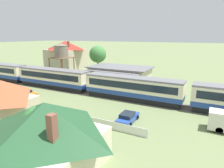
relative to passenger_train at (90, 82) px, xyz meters
The scene contains 13 objects.
ground_plane 2.55m from the passenger_train, 25.76° to the right, with size 600.00×600.00×0.00m, color #707F51.
passenger_train is the anchor object (origin of this frame).
railway_track 6.47m from the passenger_train, behind, with size 133.19×3.60×0.04m.
station_building 11.65m from the passenger_train, 85.49° to the left, with size 14.63×9.72×3.66m.
station_house_red_roof 30.18m from the passenger_train, 138.42° to the left, with size 11.03×10.76×9.16m.
water_tower 19.01m from the passenger_train, 147.40° to the left, with size 5.04×5.04×8.81m.
cottage_dark_green_roof 22.27m from the passenger_train, 65.37° to the right, with size 8.85×8.32×5.73m.
picket_fence_front 15.12m from the passenger_train, 128.55° to the right, with size 49.47×0.06×1.05m, color white.
parked_car_orange 17.30m from the passenger_train, 154.92° to the right, with size 2.31×4.70×1.13m.
parked_car_blue 14.75m from the passenger_train, 37.02° to the right, with size 2.22×4.12×1.23m.
parked_car_orange_2 11.86m from the passenger_train, 140.83° to the right, with size 4.59×1.95×1.25m.
yard_tree_0 22.02m from the passenger_train, 66.93° to the right, with size 2.92×2.92×5.36m.
yard_tree_1 19.73m from the passenger_train, 116.79° to the left, with size 4.80×4.80×8.11m.
Camera 1 is at (19.96, -30.49, 10.91)m, focal length 32.00 mm.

